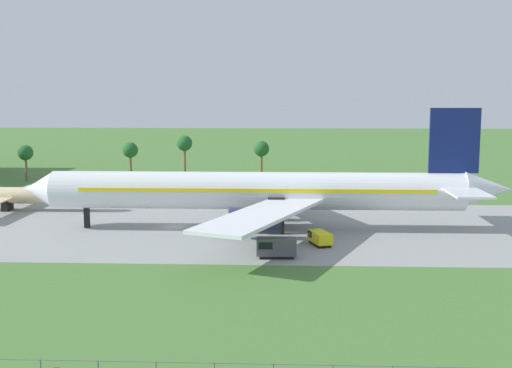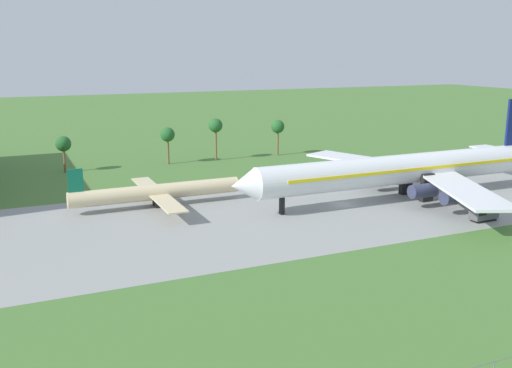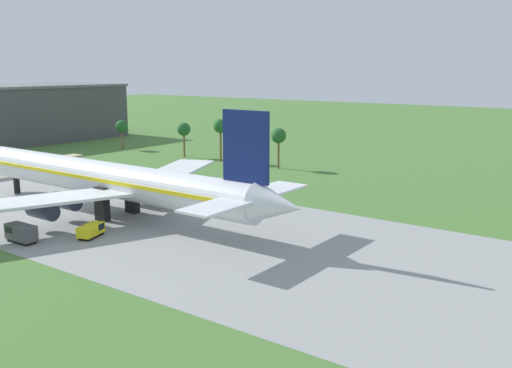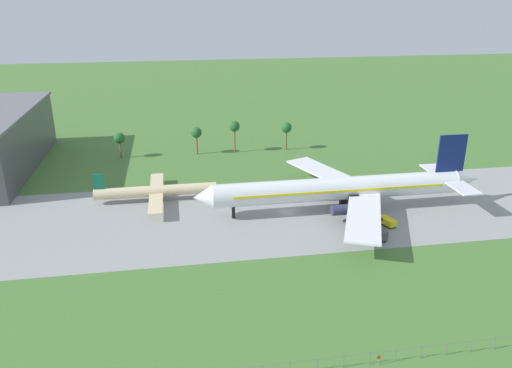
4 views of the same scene
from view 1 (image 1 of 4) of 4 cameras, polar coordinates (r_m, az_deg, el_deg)
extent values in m
plane|color=#477233|center=(99.70, -7.19, -3.80)|extent=(600.00, 600.00, 0.00)
cube|color=gray|center=(99.70, -7.19, -3.79)|extent=(320.00, 44.00, 0.02)
cylinder|color=white|center=(96.11, 0.00, -0.59)|extent=(61.60, 5.62, 5.62)
cone|color=white|center=(102.97, -18.70, -0.44)|extent=(4.50, 5.51, 5.51)
cone|color=white|center=(100.60, 19.92, -0.44)|extent=(7.03, 5.34, 5.34)
cube|color=yellow|center=(96.05, 0.00, -0.34)|extent=(52.36, 5.73, 0.56)
cube|color=navy|center=(98.43, 17.23, 3.70)|extent=(7.31, 0.50, 9.55)
cube|color=white|center=(99.18, 17.22, -0.19)|extent=(5.06, 22.48, 0.30)
cube|color=white|center=(82.52, 0.63, -2.69)|extent=(17.18, 28.50, 0.44)
cube|color=white|center=(109.95, 1.10, -0.04)|extent=(17.18, 28.50, 0.44)
cylinder|color=#2D334C|center=(89.96, -0.81, -2.89)|extent=(5.06, 2.53, 2.53)
cylinder|color=#2D334C|center=(84.35, 0.52, -3.61)|extent=(5.06, 2.53, 2.53)
cylinder|color=#2D334C|center=(103.22, -0.38, -1.49)|extent=(5.06, 2.53, 2.53)
cylinder|color=#2D334C|center=(108.68, 0.97, -1.02)|extent=(5.06, 2.53, 2.53)
cube|color=black|center=(101.11, -14.82, -2.29)|extent=(0.70, 0.90, 5.35)
cube|color=black|center=(93.52, 1.81, -2.84)|extent=(2.40, 1.20, 5.35)
cube|color=black|center=(99.60, 1.85, -2.18)|extent=(2.40, 1.20, 5.35)
cylinder|color=beige|center=(120.48, -21.28, -0.94)|extent=(31.28, 3.02, 2.88)
cube|color=beige|center=(120.52, -21.27, -1.07)|extent=(3.58, 28.16, 0.24)
cube|color=black|center=(120.68, -21.25, -1.58)|extent=(1.21, 2.60, 2.74)
cube|color=black|center=(80.30, 1.82, -6.45)|extent=(4.24, 1.91, 0.40)
cube|color=#4C4C51|center=(79.99, 1.83, -5.58)|extent=(4.98, 2.13, 2.13)
cube|color=black|center=(79.91, 0.85, -5.35)|extent=(1.78, 2.09, 0.90)
cube|color=black|center=(87.39, 5.69, -5.30)|extent=(2.89, 4.06, 0.40)
cube|color=yellow|center=(87.19, 5.70, -4.71)|extent=(3.29, 4.74, 1.45)
cube|color=black|center=(88.22, 5.42, -4.41)|extent=(2.42, 2.09, 0.90)
cylinder|color=slate|center=(47.97, -18.63, -14.60)|extent=(80.00, 0.06, 0.06)
cylinder|color=brown|center=(150.13, -6.35, 1.78)|extent=(0.56, 0.56, 8.50)
sphere|color=#235B28|center=(149.69, -6.37, 3.63)|extent=(3.60, 3.60, 3.60)
cylinder|color=brown|center=(152.69, -11.08, 1.48)|extent=(0.56, 0.56, 6.88)
sphere|color=#235B28|center=(152.30, -11.12, 2.99)|extent=(3.60, 3.60, 3.60)
cylinder|color=brown|center=(160.39, -19.75, 1.33)|extent=(0.56, 0.56, 6.16)
sphere|color=#235B28|center=(160.04, -19.81, 2.64)|extent=(3.60, 3.60, 3.60)
cylinder|color=brown|center=(148.51, 0.48, 1.52)|extent=(0.56, 0.56, 7.28)
sphere|color=#235B28|center=(148.10, 0.48, 3.16)|extent=(3.60, 3.60, 3.60)
camera|label=2|loc=(73.86, -80.90, 7.24)|focal=40.00mm
camera|label=3|loc=(78.65, 65.71, 5.92)|focal=40.00mm
camera|label=4|loc=(54.59, -110.45, 32.16)|focal=35.00mm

